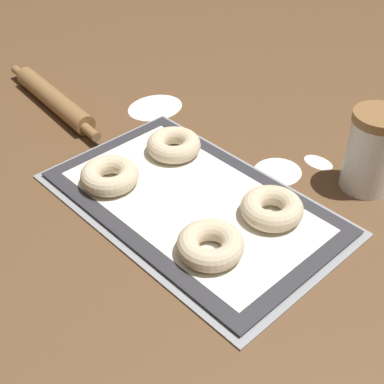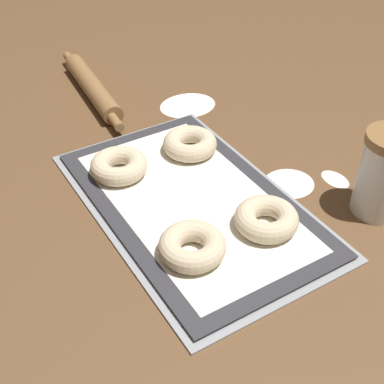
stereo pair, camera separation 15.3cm
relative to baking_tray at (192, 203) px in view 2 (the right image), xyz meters
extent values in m
plane|color=brown|center=(0.02, 0.01, 0.00)|extent=(2.80, 2.80, 0.00)
cube|color=#93969B|center=(0.00, 0.00, 0.00)|extent=(0.53, 0.33, 0.01)
cube|color=#333338|center=(0.00, 0.00, 0.01)|extent=(0.51, 0.30, 0.00)
cube|color=silver|center=(0.00, 0.00, 0.01)|extent=(0.45, 0.25, 0.00)
torus|color=beige|center=(-0.14, -0.08, 0.03)|extent=(0.11, 0.11, 0.04)
torus|color=beige|center=(0.12, -0.07, 0.03)|extent=(0.11, 0.11, 0.04)
torus|color=beige|center=(-0.13, 0.08, 0.03)|extent=(0.11, 0.11, 0.04)
torus|color=beige|center=(0.12, 0.07, 0.03)|extent=(0.11, 0.11, 0.04)
cylinder|color=olive|center=(-0.46, 0.01, 0.02)|extent=(0.30, 0.07, 0.04)
cylinder|color=olive|center=(-0.64, 0.02, 0.02)|extent=(0.05, 0.02, 0.02)
cylinder|color=olive|center=(-0.29, -0.01, 0.02)|extent=(0.05, 0.02, 0.02)
ellipsoid|color=white|center=(0.04, 0.19, 0.00)|extent=(0.09, 0.10, 0.00)
ellipsoid|color=white|center=(0.08, 0.27, 0.00)|extent=(0.06, 0.04, 0.00)
ellipsoid|color=white|center=(-0.31, 0.18, 0.00)|extent=(0.11, 0.13, 0.00)
camera|label=1|loc=(0.53, -0.50, 0.60)|focal=50.00mm
camera|label=2|loc=(0.62, -0.38, 0.60)|focal=50.00mm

